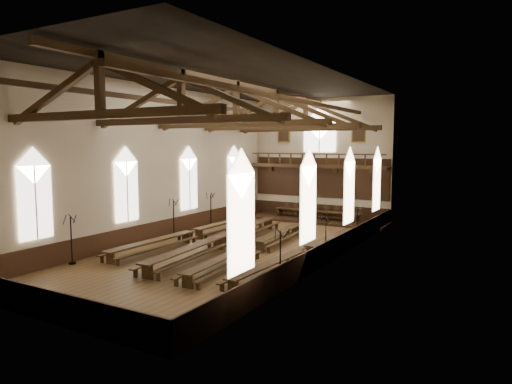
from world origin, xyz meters
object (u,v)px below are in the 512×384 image
refectory_row_b (221,239)px  dais (317,220)px  refectory_row_a (193,233)px  candelabrum_right_far (357,230)px  candelabrum_right_mid (326,246)px  refectory_row_d (304,251)px  candelabrum_left_mid (174,225)px  candelabrum_left_near (72,249)px  candelabrum_left_far (211,216)px  refectory_row_c (254,246)px  high_table (317,212)px  candelabrum_right_near (280,268)px

refectory_row_b → dais: size_ratio=1.31×
refectory_row_a → candelabrum_right_far: bearing=30.8°
refectory_row_a → candelabrum_right_mid: candelabrum_right_mid is taller
refectory_row_a → candelabrum_right_far: 10.68m
refectory_row_d → candelabrum_left_mid: (-10.21, 1.41, 0.29)m
candelabrum_left_near → candelabrum_left_far: 12.43m
candelabrum_left_near → refectory_row_c: bearing=41.6°
candelabrum_right_far → candelabrum_right_mid: bearing=-90.0°
high_table → candelabrum_left_near: 19.66m
refectory_row_b → refectory_row_d: refectory_row_b is taller
high_table → candelabrum_right_near: bearing=-73.0°
candelabrum_left_far → candelabrum_right_near: candelabrum_left_far is taller
high_table → candelabrum_left_mid: (-6.02, -10.56, -0.01)m
refectory_row_d → candelabrum_left_far: candelabrum_left_far is taller
refectory_row_a → candelabrum_right_near: 10.74m
refectory_row_c → candelabrum_right_far: (3.86, 6.74, 0.19)m
refectory_row_b → candelabrum_right_mid: candelabrum_right_mid is taller
refectory_row_c → candelabrum_right_far: candelabrum_right_far is taller
refectory_row_d → candelabrum_right_mid: size_ratio=5.83×
refectory_row_b → candelabrum_right_near: bearing=-37.0°
refectory_row_a → refectory_row_b: size_ratio=0.95×
refectory_row_a → candelabrum_right_far: candelabrum_right_far is taller
refectory_row_d → candelabrum_left_mid: bearing=172.1°
high_table → candelabrum_right_near: candelabrum_right_near is taller
refectory_row_a → dais: size_ratio=1.24×
candelabrum_left_far → candelabrum_left_near: bearing=-90.0°
refectory_row_c → candelabrum_right_far: bearing=60.2°
high_table → refectory_row_a: bearing=-110.4°
candelabrum_right_near → candelabrum_left_mid: bearing=151.5°
refectory_row_d → candelabrum_left_near: bearing=-146.6°
refectory_row_b → refectory_row_c: (2.57, -0.54, -0.07)m
candelabrum_left_mid → candelabrum_right_near: (11.10, -6.03, 0.01)m
candelabrum_left_near → candelabrum_right_far: (11.10, 13.17, -0.11)m
candelabrum_left_far → refectory_row_c: bearing=-39.7°
dais → candelabrum_right_mid: candelabrum_right_mid is taller
refectory_row_c → candelabrum_left_mid: 7.45m
refectory_row_a → dais: 11.75m
refectory_row_d → candelabrum_right_mid: bearing=43.4°
candelabrum_right_far → candelabrum_right_near: bearing=-90.0°
candelabrum_right_far → dais: bearing=132.5°
candelabrum_left_mid → candelabrum_right_mid: bearing=-2.9°
refectory_row_c → candelabrum_right_near: candelabrum_right_near is taller
refectory_row_b → candelabrum_right_near: 8.06m
candelabrum_left_mid → candelabrum_right_near: 12.63m
refectory_row_a → candelabrum_left_near: candelabrum_left_near is taller
candelabrum_left_far → candelabrum_right_mid: 12.11m
high_table → candelabrum_left_mid: size_ratio=2.85×
refectory_row_a → candelabrum_right_near: candelabrum_right_near is taller
refectory_row_b → dais: (1.35, 11.75, -0.47)m
dais → high_table: bearing=0.0°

